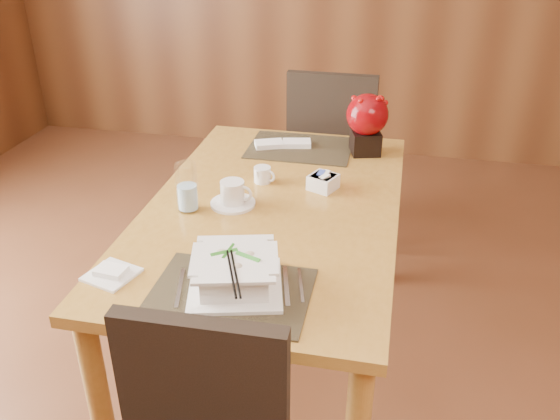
% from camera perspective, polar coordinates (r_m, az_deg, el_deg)
% --- Properties ---
extents(dining_table, '(0.90, 1.50, 0.75)m').
position_cam_1_polar(dining_table, '(2.20, -0.66, -1.75)').
color(dining_table, '#AD7B30').
rests_on(dining_table, ground).
extents(placemat_near, '(0.45, 0.33, 0.01)m').
position_cam_1_polar(placemat_near, '(1.70, -4.76, -7.94)').
color(placemat_near, black).
rests_on(placemat_near, dining_table).
extents(placemat_far, '(0.45, 0.33, 0.01)m').
position_cam_1_polar(placemat_far, '(2.64, 1.94, 6.01)').
color(placemat_far, black).
rests_on(placemat_far, dining_table).
extents(soup_setting, '(0.32, 0.32, 0.11)m').
position_cam_1_polar(soup_setting, '(1.69, -4.35, -6.10)').
color(soup_setting, white).
rests_on(soup_setting, dining_table).
extents(coffee_cup, '(0.16, 0.16, 0.09)m').
position_cam_1_polar(coffee_cup, '(2.14, -4.59, 1.46)').
color(coffee_cup, white).
rests_on(coffee_cup, dining_table).
extents(water_glass, '(0.09, 0.09, 0.18)m').
position_cam_1_polar(water_glass, '(2.10, -8.95, 2.18)').
color(water_glass, white).
rests_on(water_glass, dining_table).
extents(creamer_jug, '(0.11, 0.11, 0.06)m').
position_cam_1_polar(creamer_jug, '(2.31, -1.70, 3.43)').
color(creamer_jug, white).
rests_on(creamer_jug, dining_table).
extents(sugar_caddy, '(0.12, 0.12, 0.06)m').
position_cam_1_polar(sugar_caddy, '(2.26, 4.17, 2.70)').
color(sugar_caddy, white).
rests_on(sugar_caddy, dining_table).
extents(berry_decor, '(0.18, 0.18, 0.26)m').
position_cam_1_polar(berry_decor, '(2.56, 8.36, 8.55)').
color(berry_decor, black).
rests_on(berry_decor, dining_table).
extents(napkins_far, '(0.26, 0.15, 0.02)m').
position_cam_1_polar(napkins_far, '(2.64, 0.48, 6.41)').
color(napkins_far, white).
rests_on(napkins_far, dining_table).
extents(bread_plate, '(0.17, 0.17, 0.01)m').
position_cam_1_polar(bread_plate, '(1.83, -15.90, -6.00)').
color(bread_plate, white).
rests_on(bread_plate, dining_table).
extents(far_chair, '(0.47, 0.47, 0.99)m').
position_cam_1_polar(far_chair, '(3.15, 5.09, 5.92)').
color(far_chair, black).
rests_on(far_chair, ground).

